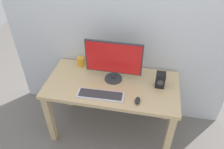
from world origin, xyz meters
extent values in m
plane|color=slate|center=(0.00, 0.00, 0.00)|extent=(6.00, 6.00, 0.00)
cube|color=tan|center=(0.00, 0.00, 0.70)|extent=(1.38, 0.68, 0.04)
cube|color=tan|center=(-0.64, -0.29, 0.34)|extent=(0.07, 0.07, 0.68)
cube|color=tan|center=(0.64, -0.29, 0.34)|extent=(0.07, 0.07, 0.68)
cube|color=tan|center=(-0.64, 0.29, 0.34)|extent=(0.07, 0.07, 0.68)
cube|color=tan|center=(0.64, 0.29, 0.34)|extent=(0.07, 0.07, 0.68)
cylinder|color=#333338|center=(0.00, 0.07, 0.72)|extent=(0.19, 0.19, 0.02)
cylinder|color=#333338|center=(0.00, 0.07, 0.78)|extent=(0.04, 0.04, 0.09)
cube|color=#333338|center=(0.00, 0.08, 0.99)|extent=(0.58, 0.02, 0.36)
cube|color=red|center=(0.00, 0.07, 0.99)|extent=(0.56, 0.01, 0.34)
cube|color=silver|center=(-0.08, -0.20, 0.73)|extent=(0.47, 0.15, 0.02)
cube|color=#333338|center=(-0.08, -0.20, 0.74)|extent=(0.43, 0.13, 0.00)
ellipsoid|color=#232328|center=(0.29, -0.22, 0.74)|extent=(0.05, 0.10, 0.04)
cube|color=black|center=(0.49, 0.06, 0.80)|extent=(0.09, 0.09, 0.17)
cylinder|color=#3F3F44|center=(0.49, 0.01, 0.80)|extent=(0.06, 0.00, 0.06)
cylinder|color=orange|center=(-0.41, 0.25, 0.77)|extent=(0.09, 0.09, 0.10)
camera|label=1|loc=(0.34, -1.72, 2.23)|focal=35.45mm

